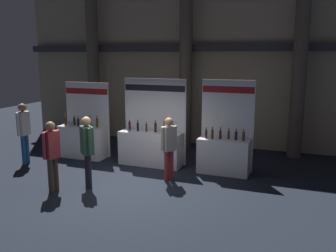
% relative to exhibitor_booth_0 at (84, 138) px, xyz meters
% --- Properties ---
extents(ground_plane, '(27.09, 27.09, 0.00)m').
position_rel_exhibitor_booth_0_xyz_m(ground_plane, '(2.61, -1.97, -0.62)').
color(ground_plane, black).
extents(hall_colonnade, '(13.54, 1.00, 6.33)m').
position_rel_exhibitor_booth_0_xyz_m(hall_colonnade, '(2.61, 3.05, 2.52)').
color(hall_colonnade, gray).
rests_on(hall_colonnade, ground_plane).
extents(exhibitor_booth_0, '(1.58, 0.69, 2.39)m').
position_rel_exhibitor_booth_0_xyz_m(exhibitor_booth_0, '(0.00, 0.00, 0.00)').
color(exhibitor_booth_0, white).
rests_on(exhibitor_booth_0, ground_plane).
extents(exhibitor_booth_1, '(1.98, 0.66, 2.56)m').
position_rel_exhibitor_booth_0_xyz_m(exhibitor_booth_1, '(2.37, 0.02, 0.01)').
color(exhibitor_booth_1, white).
rests_on(exhibitor_booth_1, ground_plane).
extents(exhibitor_booth_2, '(1.48, 0.66, 2.58)m').
position_rel_exhibitor_booth_0_xyz_m(exhibitor_booth_2, '(4.58, 0.04, 0.00)').
color(exhibitor_booth_2, white).
rests_on(exhibitor_booth_2, ground_plane).
extents(visitor_0, '(0.28, 0.51, 1.73)m').
position_rel_exhibitor_booth_0_xyz_m(visitor_0, '(1.06, -2.87, 0.41)').
color(visitor_0, '#47382D').
rests_on(visitor_0, ground_plane).
extents(visitor_1, '(0.36, 0.40, 1.68)m').
position_rel_exhibitor_booth_0_xyz_m(visitor_1, '(3.38, -1.14, 0.37)').
color(visitor_1, maroon).
rests_on(visitor_1, ground_plane).
extents(visitor_3, '(0.46, 0.45, 1.79)m').
position_rel_exhibitor_booth_0_xyz_m(visitor_3, '(1.68, -2.31, 0.47)').
color(visitor_3, '#23232D').
rests_on(visitor_3, ground_plane).
extents(visitor_4, '(0.24, 0.53, 1.84)m').
position_rel_exhibitor_booth_0_xyz_m(visitor_4, '(-1.22, -1.27, 0.48)').
color(visitor_4, navy).
rests_on(visitor_4, ground_plane).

